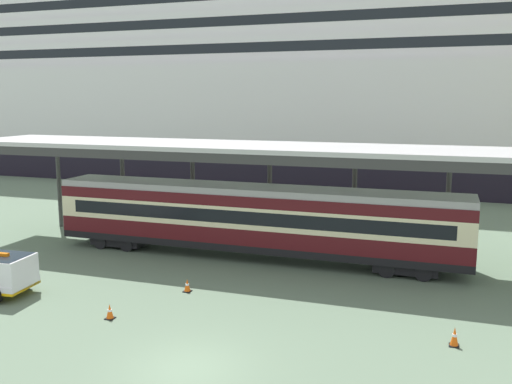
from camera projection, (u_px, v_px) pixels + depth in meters
The scene contains 7 objects.
ground_plane at pixel (186, 368), 18.61m from camera, with size 400.00×400.00×0.00m, color #5D735C.
cruise_ship at pixel (275, 60), 68.42m from camera, with size 133.13×31.65×39.61m.
platform_canopy at pixel (256, 151), 30.91m from camera, with size 35.97×5.99×6.38m.
train_carriage at pixel (253, 218), 31.08m from camera, with size 23.34×2.81×4.11m.
traffic_cone_near at pixel (110, 312), 22.73m from camera, with size 0.36×0.36×0.63m.
traffic_cone_mid at pixel (454, 337), 20.22m from camera, with size 0.36×0.36×0.72m.
traffic_cone_far at pixel (187, 286), 25.94m from camera, with size 0.36×0.36×0.61m.
Camera 1 is at (7.81, -15.68, 8.92)m, focal length 39.01 mm.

